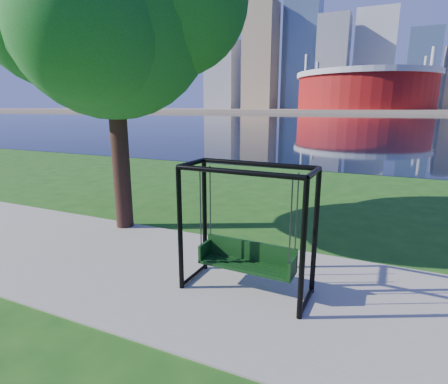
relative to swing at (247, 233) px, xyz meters
The scene contains 8 objects.
ground 1.36m from the swing, 136.33° to the left, with size 900.00×900.00×0.00m, color #1E5114.
path 1.22m from the swing, behind, with size 120.00×4.00×0.03m, color #9E937F.
river 102.58m from the swing, 90.34° to the left, with size 900.00×180.00×0.02m, color black.
far_bank 306.57m from the swing, 90.11° to the left, with size 900.00×228.00×2.00m, color #937F60.
stadium 236.18m from the swing, 92.58° to the left, with size 83.00×83.00×32.00m.
skyline 321.89m from the swing, 90.87° to the left, with size 392.00×66.00×96.50m.
swing is the anchor object (origin of this frame).
park_tree 6.33m from the swing, 155.91° to the left, with size 6.25×5.64×7.76m.
Camera 1 is at (2.52, -5.80, 3.13)m, focal length 28.00 mm.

